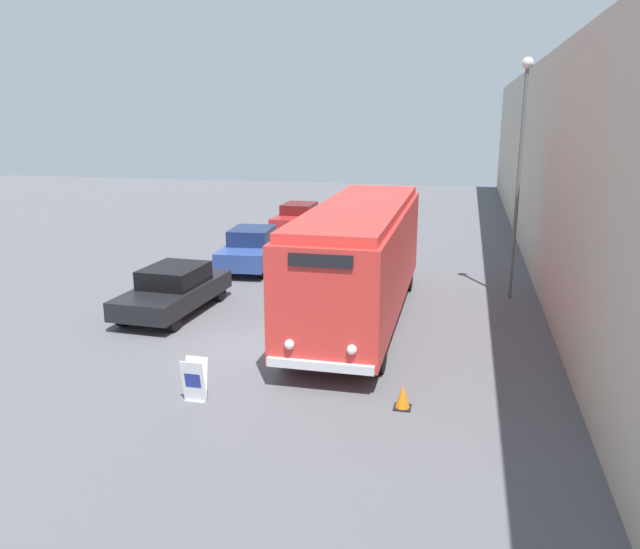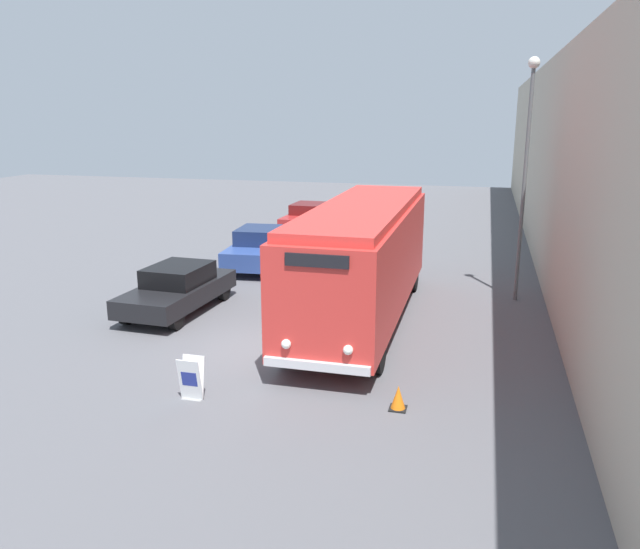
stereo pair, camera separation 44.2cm
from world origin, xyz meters
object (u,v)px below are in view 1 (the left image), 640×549
at_px(streetlamp, 521,151).
at_px(vintage_bus, 360,256).
at_px(sign_board, 195,381).
at_px(parked_car_mid, 252,249).
at_px(parked_car_far, 299,218).
at_px(traffic_cone, 403,397).
at_px(parked_car_near, 174,289).

bearing_deg(streetlamp, vintage_bus, -142.74).
xyz_separation_m(sign_board, parked_car_mid, (-2.72, 11.53, 0.34)).
height_order(sign_board, parked_car_far, parked_car_far).
relative_size(vintage_bus, traffic_cone, 19.75).
distance_m(sign_board, parked_car_near, 6.41).
bearing_deg(parked_car_far, vintage_bus, -66.40).
bearing_deg(traffic_cone, parked_car_mid, 122.98).
bearing_deg(sign_board, parked_car_mid, 103.26).
distance_m(vintage_bus, sign_board, 6.76).
bearing_deg(parked_car_mid, parked_car_near, -98.87).
bearing_deg(parked_car_near, parked_car_far, 91.42).
distance_m(vintage_bus, parked_car_far, 14.28).
relative_size(vintage_bus, parked_car_far, 2.36).
relative_size(vintage_bus, parked_car_mid, 2.30).
distance_m(sign_board, parked_car_mid, 11.85).
xyz_separation_m(vintage_bus, traffic_cone, (1.85, -5.46, -1.69)).
xyz_separation_m(vintage_bus, parked_car_near, (-5.67, -0.53, -1.22)).
xyz_separation_m(vintage_bus, streetlamp, (4.51, 3.43, 2.88)).
height_order(streetlamp, parked_car_far, streetlamp).
distance_m(streetlamp, traffic_cone, 10.34).
height_order(streetlamp, parked_car_near, streetlamp).
height_order(parked_car_mid, parked_car_far, parked_car_mid).
bearing_deg(parked_car_far, traffic_cone, -67.40).
bearing_deg(streetlamp, parked_car_mid, 168.32).
bearing_deg(sign_board, vintage_bus, 67.63).
relative_size(sign_board, parked_car_mid, 0.21).
height_order(sign_board, traffic_cone, sign_board).
height_order(vintage_bus, parked_car_near, vintage_bus).
xyz_separation_m(streetlamp, parked_car_far, (-9.87, 9.76, -4.05)).
height_order(vintage_bus, parked_car_mid, vintage_bus).
bearing_deg(vintage_bus, parked_car_near, -174.69).
height_order(parked_car_near, parked_car_far, parked_car_far).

